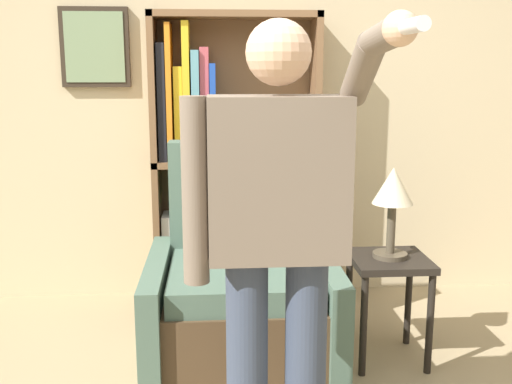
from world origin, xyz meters
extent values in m
cube|color=beige|center=(0.00, 2.03, 1.40)|extent=(8.00, 0.06, 2.80)
cube|color=#33281E|center=(-0.96, 1.98, 1.64)|extent=(0.43, 0.04, 0.49)
cube|color=gray|center=(-0.96, 1.96, 1.64)|extent=(0.37, 0.01, 0.43)
cube|color=brown|center=(-0.59, 1.85, 0.93)|extent=(0.04, 0.28, 1.85)
cube|color=brown|center=(0.42, 1.85, 0.93)|extent=(0.04, 0.28, 1.85)
cube|color=brown|center=(-0.09, 1.98, 0.93)|extent=(1.05, 0.01, 1.85)
cube|color=brown|center=(-0.09, 1.85, 0.02)|extent=(1.05, 0.28, 0.04)
cube|color=brown|center=(-0.09, 1.85, 0.93)|extent=(1.05, 0.28, 0.04)
cube|color=brown|center=(-0.09, 1.85, 1.83)|extent=(1.05, 0.28, 0.04)
cube|color=white|center=(-0.54, 1.85, 0.32)|extent=(0.05, 0.22, 0.55)
cube|color=#5B99A8|center=(-0.48, 1.85, 0.37)|extent=(0.06, 0.20, 0.65)
cube|color=#238438|center=(-0.43, 1.85, 0.46)|extent=(0.03, 0.20, 0.83)
cube|color=#9E7A47|center=(-0.39, 1.85, 0.33)|extent=(0.03, 0.20, 0.57)
cube|color=red|center=(-0.35, 1.85, 0.45)|extent=(0.05, 0.24, 0.81)
cube|color=red|center=(-0.30, 1.85, 0.32)|extent=(0.03, 0.18, 0.56)
cube|color=#1E47B2|center=(-0.25, 1.85, 0.40)|extent=(0.05, 0.19, 0.72)
cube|color=#BC4C56|center=(-0.20, 1.85, 0.42)|extent=(0.05, 0.23, 0.77)
cube|color=black|center=(-0.54, 1.85, 1.30)|extent=(0.05, 0.23, 0.72)
cube|color=orange|center=(-0.50, 1.85, 1.36)|extent=(0.03, 0.23, 0.84)
cube|color=gold|center=(-0.44, 1.85, 1.24)|extent=(0.05, 0.18, 0.58)
cube|color=gold|center=(-0.39, 1.85, 1.37)|extent=(0.04, 0.22, 0.85)
cube|color=#5B99A8|center=(-0.33, 1.85, 1.28)|extent=(0.05, 0.24, 0.68)
cube|color=#BC4C56|center=(-0.28, 1.85, 1.29)|extent=(0.05, 0.19, 0.69)
cube|color=#1E47B2|center=(-0.23, 1.85, 1.24)|extent=(0.04, 0.23, 0.60)
cube|color=#4C3823|center=(-0.10, 0.95, 0.21)|extent=(0.76, 0.84, 0.42)
cube|color=#4C6656|center=(-0.10, 0.91, 0.48)|extent=(0.72, 0.72, 0.12)
cube|color=#4C6656|center=(-0.10, 1.33, 0.67)|extent=(0.76, 0.16, 0.91)
cube|color=#4C6656|center=(-0.52, 0.95, 0.28)|extent=(0.10, 0.92, 0.57)
cube|color=#4C6656|center=(0.33, 0.95, 0.28)|extent=(0.10, 0.92, 0.57)
cylinder|color=#384256|center=(-0.12, 0.05, 0.43)|extent=(0.15, 0.15, 0.87)
cylinder|color=#384256|center=(0.10, 0.05, 0.43)|extent=(0.15, 0.15, 0.87)
cube|color=#756656|center=(-0.01, 0.05, 1.14)|extent=(0.47, 0.24, 0.55)
sphere|color=#DBAD89|center=(-0.01, 0.05, 1.56)|extent=(0.22, 0.22, 0.22)
cylinder|color=#756656|center=(-0.29, 0.05, 1.10)|extent=(0.09, 0.09, 0.64)
cylinder|color=#756656|center=(0.24, -0.06, 1.50)|extent=(0.09, 0.28, 0.23)
cylinder|color=#756656|center=(0.24, -0.30, 1.59)|extent=(0.08, 0.27, 0.10)
sphere|color=#DBAD89|center=(0.24, -0.43, 1.60)|extent=(0.09, 0.09, 0.09)
cylinder|color=white|center=(0.24, -0.53, 1.60)|extent=(0.04, 0.15, 0.04)
cube|color=black|center=(0.67, 0.95, 0.54)|extent=(0.39, 0.39, 0.04)
cylinder|color=black|center=(0.50, 0.79, 0.26)|extent=(0.04, 0.04, 0.52)
cylinder|color=black|center=(0.84, 0.79, 0.26)|extent=(0.04, 0.04, 0.52)
cylinder|color=black|center=(0.50, 1.12, 0.26)|extent=(0.04, 0.04, 0.52)
cylinder|color=black|center=(0.84, 1.12, 0.26)|extent=(0.04, 0.04, 0.52)
cylinder|color=#4C4233|center=(0.67, 0.95, 0.57)|extent=(0.18, 0.18, 0.02)
cylinder|color=#4C4233|center=(0.67, 0.95, 0.71)|extent=(0.04, 0.04, 0.26)
cone|color=beige|center=(0.67, 0.95, 0.93)|extent=(0.21, 0.21, 0.19)
camera|label=1|loc=(-0.22, -1.93, 1.50)|focal=42.00mm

